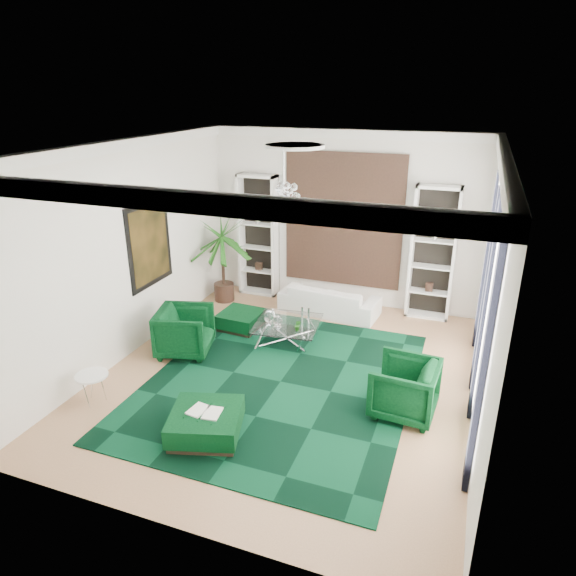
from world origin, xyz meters
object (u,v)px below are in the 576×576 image
at_px(sofa, 329,300).
at_px(ottoman_side, 241,320).
at_px(coffee_table, 287,333).
at_px(side_table, 94,389).
at_px(palm, 222,249).
at_px(armchair_right, 404,388).
at_px(armchair_left, 185,331).
at_px(ottoman_front, 206,424).

relative_size(sofa, ottoman_side, 2.66).
relative_size(coffee_table, side_table, 2.41).
height_order(coffee_table, ottoman_side, coffee_table).
height_order(ottoman_side, palm, palm).
relative_size(armchair_right, palm, 0.38).
relative_size(armchair_left, coffee_table, 0.81).
relative_size(sofa, palm, 0.86).
bearing_deg(armchair_right, palm, -119.85).
bearing_deg(ottoman_front, armchair_left, 127.07).
xyz_separation_m(ottoman_front, palm, (-2.00, 4.53, 1.04)).
height_order(armchair_right, coffee_table, armchair_right).
xyz_separation_m(sofa, ottoman_front, (-0.46, -4.66, -0.12)).
bearing_deg(coffee_table, sofa, 76.88).
relative_size(sofa, armchair_left, 2.21).
height_order(armchair_left, ottoman_front, armchair_left).
bearing_deg(armchair_left, ottoman_side, -37.93).
height_order(sofa, armchair_right, armchair_right).
height_order(armchair_left, coffee_table, armchair_left).
xyz_separation_m(armchair_left, coffee_table, (1.62, 1.03, -0.23)).
distance_m(armchair_right, coffee_table, 2.89).
height_order(ottoman_front, palm, palm).
bearing_deg(armchair_left, armchair_right, -112.95).
distance_m(armchair_right, ottoman_front, 2.94).
distance_m(armchair_left, palm, 2.66).
xyz_separation_m(armchair_left, side_table, (-0.50, -1.90, -0.20)).
relative_size(ottoman_side, palm, 0.32).
bearing_deg(armchair_right, armchair_left, -93.44).
height_order(sofa, coffee_table, sofa).
bearing_deg(armchair_right, sofa, -143.06).
xyz_separation_m(ottoman_side, ottoman_front, (1.01, -3.31, 0.02)).
height_order(armchair_left, side_table, armchair_left).
relative_size(ottoman_front, palm, 0.39).
relative_size(armchair_left, ottoman_front, 0.99).
bearing_deg(ottoman_front, sofa, 84.38).
distance_m(coffee_table, ottoman_side, 1.12).
xyz_separation_m(armchair_right, coffee_table, (-2.43, 1.55, -0.22)).
relative_size(armchair_right, side_table, 1.90).
height_order(ottoman_front, side_table, side_table).
height_order(ottoman_side, side_table, side_table).
bearing_deg(side_table, armchair_left, 75.17).
bearing_deg(coffee_table, palm, 144.86).
bearing_deg(coffee_table, side_table, -125.91).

